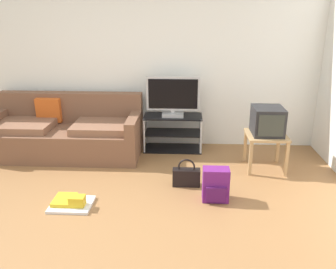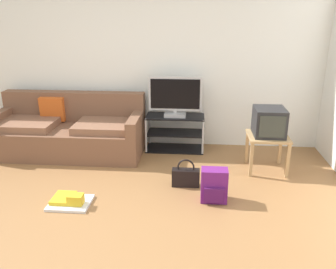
# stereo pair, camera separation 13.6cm
# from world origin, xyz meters

# --- Properties ---
(ground_plane) EXTENTS (9.00, 9.80, 0.02)m
(ground_plane) POSITION_xyz_m (0.00, 0.00, -0.01)
(ground_plane) COLOR olive
(wall_back) EXTENTS (9.00, 0.10, 2.70)m
(wall_back) POSITION_xyz_m (0.00, 2.45, 1.35)
(wall_back) COLOR white
(wall_back) RESTS_ON ground_plane
(couch) EXTENTS (2.14, 0.91, 0.84)m
(couch) POSITION_xyz_m (-0.68, 1.91, 0.31)
(couch) COLOR brown
(couch) RESTS_ON ground_plane
(tv_stand) EXTENTS (0.86, 0.42, 0.53)m
(tv_stand) POSITION_xyz_m (0.86, 2.14, 0.26)
(tv_stand) COLOR black
(tv_stand) RESTS_ON ground_plane
(flat_tv) EXTENTS (0.77, 0.22, 0.58)m
(flat_tv) POSITION_xyz_m (0.86, 2.12, 0.81)
(flat_tv) COLOR #B2B2B7
(flat_tv) RESTS_ON tv_stand
(side_table) EXTENTS (0.51, 0.51, 0.48)m
(side_table) POSITION_xyz_m (2.09, 1.51, 0.40)
(side_table) COLOR tan
(side_table) RESTS_ON ground_plane
(crt_tv) EXTENTS (0.38, 0.43, 0.35)m
(crt_tv) POSITION_xyz_m (2.09, 1.52, 0.65)
(crt_tv) COLOR #232326
(crt_tv) RESTS_ON side_table
(backpack) EXTENTS (0.29, 0.25, 0.38)m
(backpack) POSITION_xyz_m (1.38, 0.61, 0.18)
(backpack) COLOR #661E70
(backpack) RESTS_ON ground_plane
(handbag) EXTENTS (0.33, 0.12, 0.34)m
(handbag) POSITION_xyz_m (1.06, 0.95, 0.12)
(handbag) COLOR black
(handbag) RESTS_ON ground_plane
(floor_tray) EXTENTS (0.44, 0.36, 0.14)m
(floor_tray) POSITION_xyz_m (-0.17, 0.41, 0.04)
(floor_tray) COLOR silver
(floor_tray) RESTS_ON ground_plane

